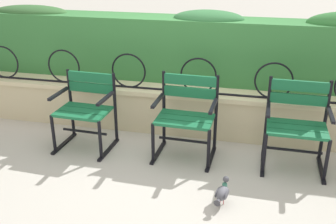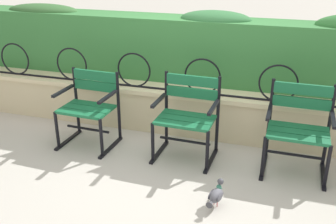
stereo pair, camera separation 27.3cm
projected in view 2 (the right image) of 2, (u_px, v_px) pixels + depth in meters
The scene contains 8 objects.
ground_plane at pixel (166, 162), 4.16m from camera, with size 60.00×60.00×0.00m, color #BCB7AD.
stone_wall at pixel (186, 111), 4.76m from camera, with size 7.76×0.41×0.53m.
iron_arch_fence at pixel (170, 75), 4.57m from camera, with size 7.21×0.02×0.42m.
hedge_row at pixel (199, 47), 4.85m from camera, with size 7.60×0.49×0.91m.
park_chair_left at pixel (90, 105), 4.42m from camera, with size 0.61×0.55×0.82m.
park_chair_centre at pixel (187, 115), 4.15m from camera, with size 0.64×0.54×0.87m.
park_chair_right at pixel (299, 127), 3.86m from camera, with size 0.62×0.53×0.88m.
pigeon_near_chairs at pixel (216, 195), 3.43m from camera, with size 0.14×0.29×0.22m.
Camera 2 is at (1.09, -3.46, 2.11)m, focal length 42.38 mm.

